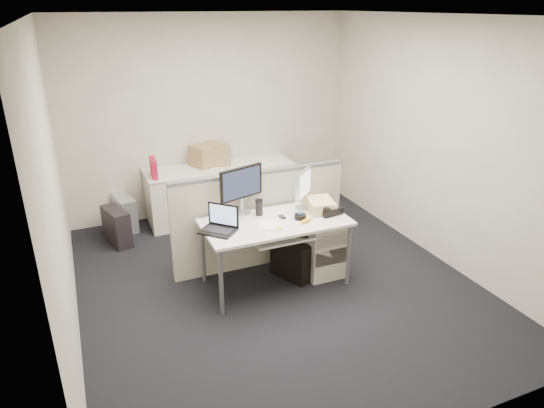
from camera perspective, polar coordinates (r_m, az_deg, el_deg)
name	(u,v)px	position (r m, az deg, el deg)	size (l,w,h in m)	color
floor	(275,282)	(5.32, 0.38, -9.21)	(4.00, 4.50, 0.01)	black
ceiling	(276,15)	(4.53, 0.48, 21.34)	(4.00, 4.50, 0.01)	white
wall_back	(211,117)	(6.81, -7.22, 10.10)	(4.00, 0.02, 2.70)	beige
wall_front	(429,272)	(2.99, 17.94, -7.57)	(4.00, 0.02, 2.70)	beige
wall_left	(54,192)	(4.40, -24.24, 1.32)	(0.02, 4.50, 2.70)	beige
wall_right	(438,142)	(5.81, 18.99, 6.90)	(0.02, 4.50, 2.70)	beige
desk	(275,227)	(5.00, 0.40, -2.68)	(1.50, 0.75, 0.73)	silver
keyboard_tray	(282,238)	(4.87, 1.24, -3.98)	(0.62, 0.32, 0.02)	silver
drawer_pedestal	(319,244)	(5.41, 5.56, -4.74)	(0.40, 0.55, 0.65)	beige
cubicle_partition	(260,220)	(5.42, -1.46, -1.93)	(2.00, 0.06, 1.10)	#B0AB94
back_counter	(221,192)	(6.79, -6.06, 1.40)	(2.00, 0.60, 0.72)	beige
monitor_main	(241,191)	(5.07, -3.62, 1.59)	(0.51, 0.20, 0.51)	black
monitor_small	(303,190)	(5.20, 3.68, 1.62)	(0.35, 0.17, 0.43)	#B7B7BC
laptop	(217,220)	(4.71, -6.43, -1.92)	(0.33, 0.25, 0.25)	black
trackball	(300,217)	(5.02, 3.34, -1.48)	(0.13, 0.13, 0.05)	black
desk_phone	(329,210)	(5.17, 6.74, -0.73)	(0.23, 0.19, 0.07)	black
paper_stack	(269,225)	(4.87, -0.36, -2.50)	(0.20, 0.25, 0.01)	white
sticky_pad	(278,228)	(4.80, 0.71, -2.85)	(0.08, 0.08, 0.01)	#D0D53B
travel_mug	(259,208)	(5.08, -1.53, -0.46)	(0.08, 0.08, 0.16)	black
banana	(306,220)	(4.95, 4.07, -1.93)	(0.17, 0.04, 0.04)	yellow
cellphone	(282,217)	(5.05, 1.22, -1.53)	(0.05, 0.09, 0.01)	black
manila_folders	(320,205)	(5.22, 5.71, -0.15)	(0.26, 0.33, 0.12)	beige
keyboard	(285,233)	(4.91, 1.59, -3.44)	(0.46, 0.16, 0.03)	black
pc_tower_desk	(291,260)	(5.31, 2.25, -6.59)	(0.18, 0.46, 0.43)	black
pc_tower_spare_dark	(117,226)	(6.34, -17.80, -2.52)	(0.20, 0.49, 0.46)	black
pc_tower_spare_silver	(125,213)	(6.71, -16.92, -0.99)	(0.19, 0.49, 0.45)	#B7B7BC
cardboard_box_left	(207,156)	(6.70, -7.65, 5.66)	(0.41, 0.30, 0.30)	olive
cardboard_box_right	(217,156)	(6.74, -6.54, 5.69)	(0.38, 0.30, 0.28)	olive
red_binder	(154,169)	(6.35, -13.76, 4.07)	(0.07, 0.28, 0.27)	#A41129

